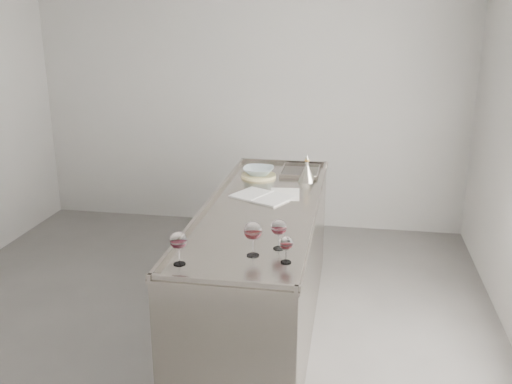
% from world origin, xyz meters
% --- Properties ---
extents(room_shell, '(4.54, 5.04, 2.84)m').
position_xyz_m(room_shell, '(0.00, 0.00, 1.40)').
color(room_shell, '#4F4D4A').
rests_on(room_shell, ground).
extents(counter, '(0.77, 2.42, 0.97)m').
position_xyz_m(counter, '(0.50, 0.30, 0.47)').
color(counter, gray).
rests_on(counter, ground).
extents(wine_glass_left, '(0.09, 0.09, 0.18)m').
position_xyz_m(wine_glass_left, '(0.23, -0.69, 1.07)').
color(wine_glass_left, white).
rests_on(wine_glass_left, counter).
extents(wine_glass_middle, '(0.10, 0.10, 0.20)m').
position_xyz_m(wine_glass_middle, '(0.59, -0.51, 1.08)').
color(wine_glass_middle, white).
rests_on(wine_glass_middle, counter).
extents(wine_glass_right, '(0.09, 0.09, 0.17)m').
position_xyz_m(wine_glass_right, '(0.71, -0.40, 1.06)').
color(wine_glass_right, white).
rests_on(wine_glass_right, counter).
extents(wine_glass_small, '(0.07, 0.07, 0.15)m').
position_xyz_m(wine_glass_small, '(0.77, -0.57, 1.04)').
color(wine_glass_small, white).
rests_on(wine_glass_small, counter).
extents(notebook, '(0.49, 0.43, 0.02)m').
position_xyz_m(notebook, '(0.47, 0.51, 0.95)').
color(notebook, silver).
rests_on(notebook, counter).
extents(loose_paper_top, '(0.24, 0.32, 0.00)m').
position_xyz_m(loose_paper_top, '(0.62, 0.60, 0.94)').
color(loose_paper_top, silver).
rests_on(loose_paper_top, counter).
extents(trivet, '(0.36, 0.36, 0.02)m').
position_xyz_m(trivet, '(0.35, 1.03, 0.95)').
color(trivet, '#CEC185').
rests_on(trivet, counter).
extents(ceramic_bowl, '(0.25, 0.25, 0.06)m').
position_xyz_m(ceramic_bowl, '(0.35, 1.03, 0.99)').
color(ceramic_bowl, '#98ACB1').
rests_on(ceramic_bowl, trivet).
extents(wine_funnel, '(0.15, 0.15, 0.22)m').
position_xyz_m(wine_funnel, '(0.75, 0.97, 1.01)').
color(wine_funnel, gray).
rests_on(wine_funnel, counter).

